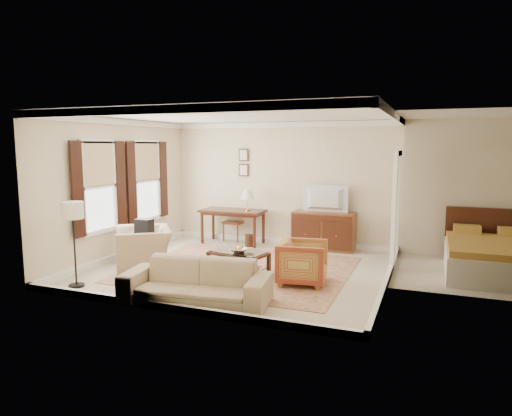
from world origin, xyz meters
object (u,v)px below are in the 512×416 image
Objects in this scene: sideboard at (324,231)px; sofa at (196,275)px; tv at (324,190)px; striped_armchair at (303,260)px; writing_desk at (233,214)px; coffee_table at (238,257)px; club_armchair at (143,241)px.

sofa is (-0.98, -4.20, 0.00)m from sideboard.
sideboard is at bearing -90.00° from tv.
tv is 1.20× the size of striped_armchair.
writing_desk is 4.21m from sofa.
writing_desk is at bearing -175.34° from sideboard.
club_armchair is at bearing -175.86° from coffee_table.
writing_desk is at bearing 4.14° from tv.
coffee_table is 1.97m from club_armchair.
writing_desk is 2.67m from club_armchair.
tv is at bearing 69.15° from sofa.
club_armchair is (-2.94, -2.70, -0.85)m from tv.
club_armchair is (-3.19, -0.03, 0.10)m from striped_armchair.
sofa is (1.20, -4.03, -0.28)m from writing_desk.
writing_desk is 2.71m from coffee_table.
sideboard is 2.71m from striped_armchair.
sideboard is 4.01m from club_armchair.
sideboard is 1.23× the size of coffee_table.
sideboard is at bearing 95.17° from club_armchair.
club_armchair reaches higher than sideboard.
writing_desk is at bearing 35.79° from striped_armchair.
coffee_table is (-0.99, -2.56, -1.02)m from tv.
sideboard is at bearing 69.21° from sofa.
sofa is (0.01, -1.62, 0.10)m from coffee_table.
striped_armchair is at bearing -5.29° from coffee_table.
tv is at bearing -90.00° from sideboard.
writing_desk is 2.28m from tv.
sofa is at bearing 132.59° from striped_armchair.
tv is at bearing -2.85° from striped_armchair.
sofa is at bearing -73.42° from writing_desk.
club_armchair is (-2.94, -2.72, 0.08)m from sideboard.
coffee_table is (-0.99, -2.58, -0.10)m from sideboard.
sofa is (-1.23, -1.51, 0.02)m from striped_armchair.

